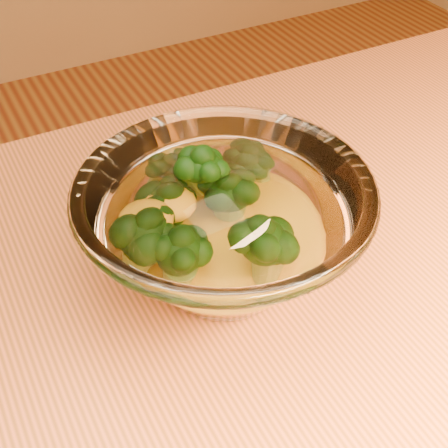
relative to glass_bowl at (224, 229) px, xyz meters
The scene contains 3 objects.
glass_bowl is the anchor object (origin of this frame).
cheese_sauce 0.02m from the glass_bowl, 63.43° to the right, with size 0.11×0.11×0.03m, color orange.
broccoli_heap 0.02m from the glass_bowl, 117.81° to the left, with size 0.15×0.15×0.08m.
Camera 1 is at (-0.14, -0.19, 1.12)m, focal length 50.00 mm.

